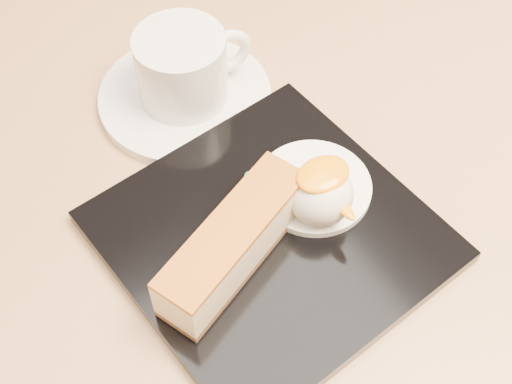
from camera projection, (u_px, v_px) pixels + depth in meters
table at (205, 310)px, 0.68m from camera, size 0.80×0.80×0.72m
dessert_plate at (270, 236)px, 0.54m from camera, size 0.24×0.24×0.01m
cheesecake at (233, 243)px, 0.50m from camera, size 0.14×0.08×0.04m
cream_smear at (314, 187)px, 0.55m from camera, size 0.09×0.09×0.01m
ice_cream_scoop at (320, 194)px, 0.52m from camera, size 0.05×0.05×0.05m
mango_sauce at (323, 174)px, 0.51m from camera, size 0.04×0.03×0.01m
mint_sprig at (264, 178)px, 0.55m from camera, size 0.04×0.03×0.00m
saucer at (185, 98)px, 0.62m from camera, size 0.15×0.15×0.01m
coffee_cup at (184, 66)px, 0.59m from camera, size 0.10×0.08×0.06m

